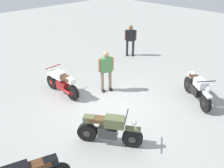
{
  "coord_description": "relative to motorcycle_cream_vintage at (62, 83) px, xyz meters",
  "views": [
    {
      "loc": [
        5.16,
        5.18,
        4.89
      ],
      "look_at": [
        -0.36,
        -0.33,
        0.75
      ],
      "focal_mm": 38.12,
      "sensor_mm": 36.0,
      "label": 1
    }
  ],
  "objects": [
    {
      "name": "motorcycle_cream_vintage",
      "position": [
        0.0,
        0.0,
        0.0
      ],
      "size": [
        0.7,
        1.95,
        1.07
      ],
      "rotation": [
        0.0,
        0.0,
        4.75
      ],
      "color": "black",
      "rests_on": "ground"
    },
    {
      "name": "person_in_black_shirt",
      "position": [
        -5.21,
        -0.94,
        0.49
      ],
      "size": [
        0.52,
        0.57,
        1.7
      ],
      "rotation": [
        0.0,
        0.0,
        0.67
      ],
      "color": "#262628",
      "rests_on": "ground"
    },
    {
      "name": "motorcycle_silver_cruiser",
      "position": [
        -3.34,
        4.07,
        0.03
      ],
      "size": [
        1.37,
        1.73,
        1.09
      ],
      "rotation": [
        0.0,
        0.0,
        0.92
      ],
      "color": "black",
      "rests_on": "ground"
    },
    {
      "name": "ground_plane",
      "position": [
        -0.65,
        2.15,
        -0.49
      ],
      "size": [
        40.0,
        40.0,
        0.0
      ],
      "primitive_type": "plane",
      "color": "#9E9E99"
    },
    {
      "name": "person_in_green_shirt",
      "position": [
        -1.46,
        1.03,
        0.49
      ],
      "size": [
        0.63,
        0.47,
        1.7
      ],
      "rotation": [
        0.0,
        0.0,
        1.12
      ],
      "color": "gray",
      "rests_on": "ground"
    },
    {
      "name": "motorcycle_olive_vintage",
      "position": [
        0.72,
        3.42,
        0.0
      ],
      "size": [
        1.22,
        1.71,
        1.07
      ],
      "rotation": [
        0.0,
        0.0,
        2.16
      ],
      "color": "black",
      "rests_on": "ground"
    }
  ]
}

